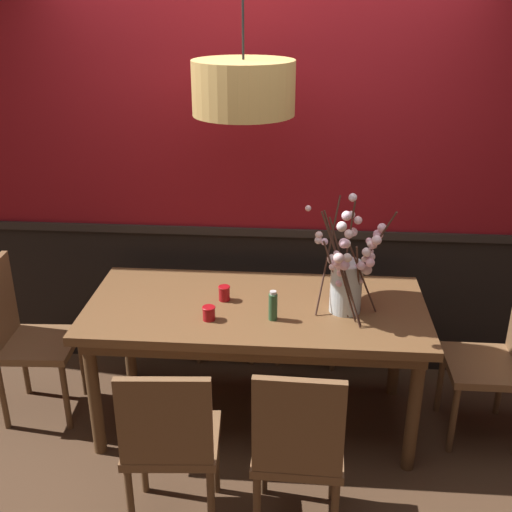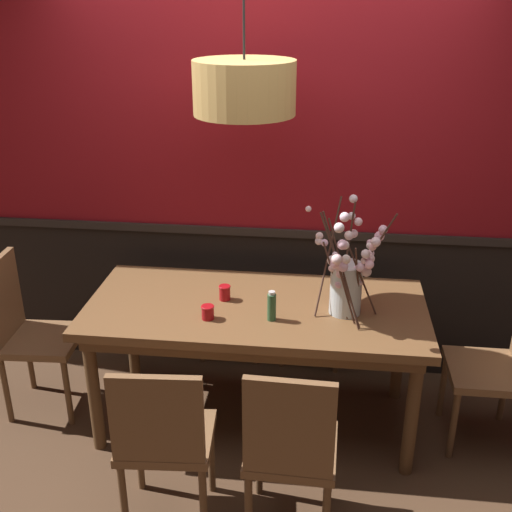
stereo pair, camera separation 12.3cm
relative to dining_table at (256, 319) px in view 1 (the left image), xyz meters
name	(u,v)px [view 1 (the left image)]	position (x,y,z in m)	size (l,w,h in m)	color
ground_plane	(256,419)	(0.00, 0.00, -0.69)	(24.00, 24.00, 0.00)	#4C3321
back_wall	(265,155)	(0.00, 0.68, 0.76)	(5.61, 0.14, 2.91)	black
dining_table	(256,319)	(0.00, 0.00, 0.00)	(1.87, 0.86, 0.77)	brown
chair_head_west_end	(23,333)	(-1.35, -0.01, -0.15)	(0.45, 0.42, 0.98)	brown
chair_far_side_right	(310,283)	(0.31, 0.84, -0.17)	(0.46, 0.46, 0.90)	brown
chair_near_side_right	(298,446)	(0.25, -0.83, -0.17)	(0.42, 0.41, 0.94)	brown
chair_head_east_end	(499,357)	(1.34, -0.01, -0.18)	(0.41, 0.43, 0.91)	brown
chair_near_side_left	(170,439)	(-0.32, -0.83, -0.17)	(0.45, 0.41, 0.91)	brown
chair_far_side_left	(227,280)	(-0.27, 0.83, -0.17)	(0.43, 0.40, 0.94)	brown
vase_with_blossoms	(348,278)	(0.49, -0.04, 0.29)	(0.47, 0.50, 0.64)	silver
candle_holder_nearer_center	(209,313)	(-0.23, -0.19, 0.13)	(0.07, 0.07, 0.08)	#9E0F14
candle_holder_nearer_edge	(224,293)	(-0.18, 0.04, 0.13)	(0.07, 0.07, 0.08)	#9E0F14
condiment_bottle	(273,306)	(0.10, -0.16, 0.17)	(0.05, 0.05, 0.17)	#2D5633
pendant_lamp	(243,88)	(-0.07, 0.10, 1.24)	(0.51, 0.51, 1.12)	tan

